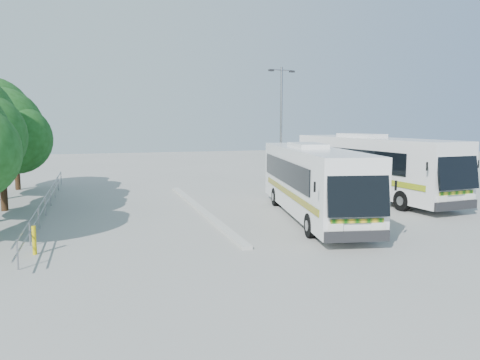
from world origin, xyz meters
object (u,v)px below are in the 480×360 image
object	(u,v)px
bollard	(34,240)
coach_adjacent	(372,165)
tree_far_e	(16,133)
coach_main	(312,180)
lamppost	(281,123)
tree_far_c	(1,130)

from	to	relation	value
bollard	coach_adjacent	bearing A→B (deg)	21.82
tree_far_e	coach_main	bearing A→B (deg)	-44.04
coach_main	lamppost	world-z (taller)	lamppost
tree_far_c	tree_far_e	size ratio (longest dim) A/B	1.10
tree_far_c	lamppost	distance (m)	17.20
tree_far_c	coach_adjacent	bearing A→B (deg)	-5.49
tree_far_e	coach_adjacent	xyz separation A→B (m)	(21.36, -10.20, -1.85)
tree_far_e	tree_far_c	bearing A→B (deg)	-86.46
coach_main	tree_far_c	bearing A→B (deg)	166.65
tree_far_c	bollard	world-z (taller)	tree_far_c
coach_main	coach_adjacent	xyz separation A→B (m)	(6.19, 4.47, 0.16)
tree_far_e	lamppost	size ratio (longest dim) A/B	0.71
tree_far_c	bollard	xyz separation A→B (m)	(2.42, -9.38, -3.74)
tree_far_e	coach_adjacent	distance (m)	23.74
tree_far_c	lamppost	xyz separation A→B (m)	(16.92, 3.11, 0.36)
tree_far_c	bollard	bearing A→B (deg)	-75.52
coach_main	coach_adjacent	bearing A→B (deg)	46.27
tree_far_c	coach_main	world-z (taller)	tree_far_c
tree_far_c	bollard	size ratio (longest dim) A/B	6.27
lamppost	coach_main	bearing A→B (deg)	-113.39
tree_far_e	coach_adjacent	size ratio (longest dim) A/B	0.44
coach_main	lamppost	distance (m)	10.22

